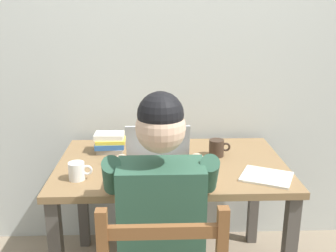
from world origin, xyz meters
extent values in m
cube|color=beige|center=(0.00, 0.47, 1.30)|extent=(6.00, 0.04, 2.60)
cube|color=olive|center=(0.00, 0.00, 0.70)|extent=(1.22, 0.78, 0.03)
cube|color=#4C4742|center=(-0.56, 0.34, 0.34)|extent=(0.06, 0.06, 0.69)
cube|color=#4C4742|center=(0.56, 0.34, 0.34)|extent=(0.06, 0.06, 0.69)
cube|color=#2D5642|center=(-0.07, -0.57, 0.70)|extent=(0.34, 0.20, 0.50)
sphere|color=#DBB293|center=(-0.07, -0.57, 1.09)|extent=(0.19, 0.19, 0.19)
sphere|color=black|center=(-0.07, -0.57, 1.14)|extent=(0.17, 0.17, 0.17)
cube|color=black|center=(-0.07, -0.48, 1.12)|extent=(0.13, 0.10, 0.01)
cylinder|color=#38383D|center=(-0.16, -0.37, 0.45)|extent=(0.13, 0.40, 0.13)
cylinder|color=#38383D|center=(0.02, -0.37, 0.45)|extent=(0.13, 0.40, 0.13)
cylinder|color=#2D5642|center=(-0.27, -0.48, 0.86)|extent=(0.10, 0.25, 0.24)
cylinder|color=#DBB293|center=(-0.27, -0.25, 0.77)|extent=(0.07, 0.28, 0.07)
sphere|color=#DBB293|center=(-0.26, -0.11, 0.77)|extent=(0.08, 0.08, 0.08)
cylinder|color=#2D5642|center=(0.13, -0.48, 0.86)|extent=(0.10, 0.25, 0.24)
cylinder|color=#DBB293|center=(0.13, -0.25, 0.77)|extent=(0.07, 0.28, 0.07)
sphere|color=#DBB293|center=(0.12, -0.11, 0.77)|extent=(0.08, 0.08, 0.08)
cube|color=brown|center=(-0.07, -0.88, 0.85)|extent=(0.36, 0.02, 0.04)
cube|color=#ADAFB2|center=(-0.07, -0.19, 0.73)|extent=(0.33, 0.23, 0.02)
cube|color=silver|center=(-0.07, -0.19, 0.74)|extent=(0.29, 0.17, 0.00)
cube|color=#ADAFB2|center=(-0.07, -0.05, 0.84)|extent=(0.33, 0.07, 0.21)
cube|color=#99A8B2|center=(-0.07, -0.05, 0.84)|extent=(0.29, 0.05, 0.18)
ellipsoid|color=black|center=(0.16, -0.16, 0.74)|extent=(0.06, 0.10, 0.03)
cylinder|color=white|center=(-0.47, -0.20, 0.77)|extent=(0.08, 0.08, 0.09)
torus|color=white|center=(-0.42, -0.20, 0.77)|extent=(0.05, 0.01, 0.05)
cylinder|color=#38281E|center=(0.26, 0.09, 0.77)|extent=(0.08, 0.08, 0.09)
torus|color=#38281E|center=(0.31, 0.09, 0.77)|extent=(0.05, 0.01, 0.05)
cube|color=gray|center=(-0.34, 0.17, 0.74)|extent=(0.15, 0.12, 0.03)
cube|color=#2D5B9E|center=(-0.35, 0.17, 0.77)|extent=(0.17, 0.14, 0.03)
cube|color=gold|center=(-0.34, 0.17, 0.79)|extent=(0.17, 0.11, 0.02)
cube|color=white|center=(-0.35, 0.18, 0.82)|extent=(0.17, 0.11, 0.03)
cube|color=silver|center=(0.46, -0.22, 0.73)|extent=(0.30, 0.28, 0.01)
cube|color=silver|center=(0.45, -0.23, 0.73)|extent=(0.24, 0.23, 0.01)
camera|label=1|loc=(-0.09, -1.95, 1.52)|focal=41.58mm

